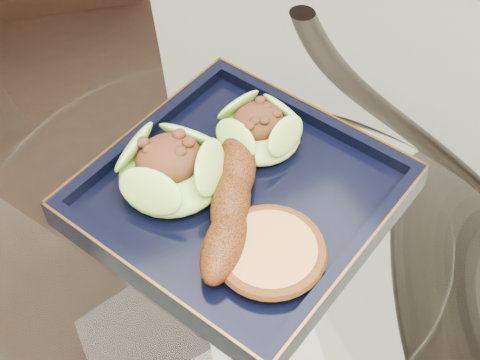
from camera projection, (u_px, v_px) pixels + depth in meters
dining_table at (218, 330)px, 0.76m from camera, size 1.13×1.13×0.77m
dining_chair at (18, 138)px, 0.97m from camera, size 0.57×0.57×1.06m
navy_plate at (240, 199)px, 0.67m from camera, size 0.35×0.35×0.02m
lettuce_wrap_left at (171, 171)px, 0.65m from camera, size 0.13×0.13×0.04m
lettuce_wrap_right at (259, 131)px, 0.69m from camera, size 0.10×0.10×0.03m
roasted_plantain at (231, 203)px, 0.63m from camera, size 0.13×0.16×0.03m
crumb_patty at (270, 253)px, 0.60m from camera, size 0.10×0.10×0.02m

